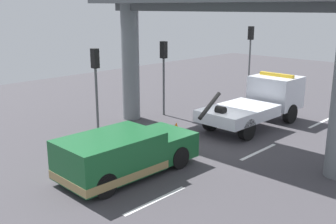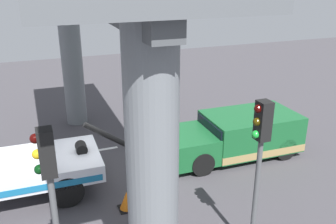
{
  "view_description": "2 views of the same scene",
  "coord_description": "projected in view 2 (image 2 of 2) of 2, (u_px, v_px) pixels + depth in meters",
  "views": [
    {
      "loc": [
        -13.95,
        -10.39,
        5.84
      ],
      "look_at": [
        -3.08,
        0.04,
        1.89
      ],
      "focal_mm": 42.92,
      "sensor_mm": 36.0,
      "label": 1
    },
    {
      "loc": [
        1.58,
        10.89,
        6.56
      ],
      "look_at": [
        -2.84,
        -0.57,
        1.89
      ],
      "focal_mm": 39.2,
      "sensor_mm": 36.0,
      "label": 2
    }
  ],
  "objects": [
    {
      "name": "traffic_light_far",
      "position": [
        50.0,
        185.0,
        6.65
      ],
      "size": [
        0.39,
        0.32,
        4.06
      ],
      "color": "#515456",
      "rests_on": "ground"
    },
    {
      "name": "ground_plane",
      "position": [
        96.0,
        182.0,
        12.38
      ],
      "size": [
        60.0,
        40.0,
        0.1
      ],
      "primitive_type": "cube",
      "color": "#423F44"
    },
    {
      "name": "towed_van_green",
      "position": [
        237.0,
        136.0,
        13.91
      ],
      "size": [
        5.24,
        2.31,
        1.58
      ],
      "color": "#195B2D",
      "rests_on": "ground"
    },
    {
      "name": "lane_stripe_mid",
      "position": [
        85.0,
        152.0,
        14.31
      ],
      "size": [
        2.6,
        0.16,
        0.01
      ],
      "primitive_type": "cube",
      "color": "silver",
      "rests_on": "ground"
    },
    {
      "name": "overpass_structure",
      "position": [
        88.0,
        0.0,
        10.35
      ],
      "size": [
        3.6,
        13.08,
        6.98
      ],
      "color": "slate",
      "rests_on": "ground"
    },
    {
      "name": "traffic_light_near",
      "position": [
        260.0,
        147.0,
        8.17
      ],
      "size": [
        0.39,
        0.32,
        4.01
      ],
      "color": "#515456",
      "rests_on": "ground"
    },
    {
      "name": "traffic_cone_orange",
      "position": [
        127.0,
        201.0,
        10.8
      ],
      "size": [
        0.48,
        0.48,
        0.58
      ],
      "color": "orange",
      "rests_on": "ground"
    },
    {
      "name": "lane_stripe_west",
      "position": [
        221.0,
        130.0,
        16.33
      ],
      "size": [
        2.6,
        0.16,
        0.01
      ],
      "primitive_type": "cube",
      "color": "silver",
      "rests_on": "ground"
    }
  ]
}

